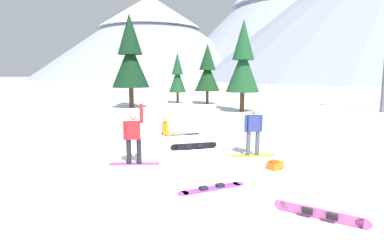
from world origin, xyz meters
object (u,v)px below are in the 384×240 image
(loose_snowboard_near_right, at_px, (212,188))
(pine_tree_slender, at_px, (130,57))
(backpack_orange, at_px, (275,165))
(pine_tree_twin, at_px, (177,76))
(snowboarder_midground, at_px, (253,130))
(pine_tree_broad, at_px, (207,71))
(snowboarder_background, at_px, (169,129))
(loose_snowboard_near_left, at_px, (194,146))
(pine_tree_leaning, at_px, (243,62))
(snowboarder_foreground, at_px, (134,136))
(loose_snowboard_far_spare, at_px, (320,214))

(loose_snowboard_near_right, bearing_deg, pine_tree_slender, 125.04)
(backpack_orange, distance_m, pine_tree_twin, 22.42)
(backpack_orange, relative_size, pine_tree_twin, 0.11)
(loose_snowboard_near_right, relative_size, pine_tree_twin, 0.30)
(snowboarder_midground, distance_m, pine_tree_broad, 19.68)
(snowboarder_background, distance_m, pine_tree_twin, 16.91)
(loose_snowboard_near_left, bearing_deg, pine_tree_leaning, 91.08)
(backpack_orange, height_order, pine_tree_twin, pine_tree_twin)
(pine_tree_leaning, bearing_deg, snowboarder_foreground, -93.68)
(pine_tree_broad, xyz_separation_m, pine_tree_twin, (-3.05, -0.14, -0.43))
(snowboarder_foreground, relative_size, backpack_orange, 3.46)
(snowboarder_background, relative_size, pine_tree_twin, 0.33)
(loose_snowboard_near_left, xyz_separation_m, pine_tree_twin, (-7.59, 18.03, 2.59))
(snowboarder_midground, bearing_deg, loose_snowboard_near_left, 175.40)
(backpack_orange, xyz_separation_m, pine_tree_twin, (-10.64, 19.56, 2.60))
(snowboarder_background, distance_m, loose_snowboard_near_left, 3.00)
(snowboarder_background, distance_m, pine_tree_slender, 13.67)
(snowboarder_midground, relative_size, pine_tree_slender, 0.22)
(loose_snowboard_near_left, distance_m, pine_tree_broad, 18.97)
(loose_snowboard_far_spare, relative_size, backpack_orange, 3.17)
(snowboarder_midground, xyz_separation_m, loose_snowboard_near_right, (-0.55, -3.49, -0.89))
(loose_snowboard_far_spare, relative_size, pine_tree_broad, 0.30)
(pine_tree_broad, bearing_deg, snowboarder_midground, -69.79)
(pine_tree_broad, bearing_deg, snowboarder_foreground, -80.79)
(loose_snowboard_near_right, xyz_separation_m, loose_snowboard_near_left, (-1.66, 3.67, 0.12))
(snowboarder_midground, height_order, loose_snowboard_far_spare, snowboarder_midground)
(snowboarder_midground, relative_size, loose_snowboard_far_spare, 0.97)
(snowboarder_foreground, xyz_separation_m, loose_snowboard_far_spare, (5.27, -2.24, -0.76))
(snowboarder_foreground, xyz_separation_m, snowboarder_midground, (3.42, 2.21, 0.01))
(loose_snowboard_near_left, bearing_deg, loose_snowboard_near_right, -65.64)
(loose_snowboard_near_left, bearing_deg, snowboarder_foreground, -116.83)
(loose_snowboard_near_left, height_order, pine_tree_twin, pine_tree_twin)
(snowboarder_midground, relative_size, loose_snowboard_near_left, 1.07)
(backpack_orange, distance_m, pine_tree_leaning, 15.03)
(snowboarder_background, xyz_separation_m, pine_tree_slender, (-7.87, 10.42, 4.03))
(pine_tree_broad, distance_m, pine_tree_twin, 3.09)
(pine_tree_leaning, height_order, pine_tree_broad, pine_tree_leaning)
(backpack_orange, bearing_deg, pine_tree_twin, 118.55)
(snowboarder_foreground, distance_m, loose_snowboard_far_spare, 5.78)
(pine_tree_slender, height_order, pine_tree_broad, pine_tree_slender)
(pine_tree_broad, bearing_deg, loose_snowboard_near_left, -75.97)
(loose_snowboard_near_left, xyz_separation_m, pine_tree_broad, (-4.54, 18.17, 3.02))
(snowboarder_background, relative_size, loose_snowboard_near_left, 1.02)
(snowboarder_midground, bearing_deg, pine_tree_leaning, 100.80)
(loose_snowboard_near_right, relative_size, pine_tree_broad, 0.26)
(pine_tree_slender, bearing_deg, pine_tree_broad, 46.02)
(snowboarder_foreground, distance_m, pine_tree_leaning, 15.37)
(pine_tree_twin, bearing_deg, backpack_orange, -61.45)
(pine_tree_slender, xyz_separation_m, pine_tree_leaning, (9.58, -0.02, -0.57))
(pine_tree_slender, bearing_deg, snowboarder_foreground, -60.29)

